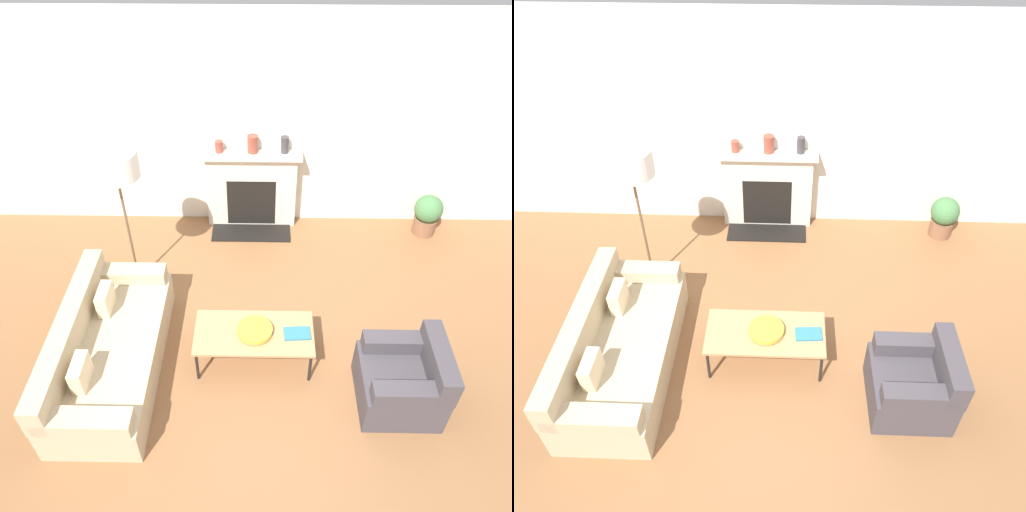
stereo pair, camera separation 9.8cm
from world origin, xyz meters
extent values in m
plane|color=brown|center=(0.00, 0.00, 0.00)|extent=(18.00, 18.00, 0.00)
cube|color=silver|center=(0.00, 2.99, 1.45)|extent=(18.00, 0.06, 2.90)
cube|color=beige|center=(-0.10, 2.86, 0.55)|extent=(1.23, 0.20, 1.09)
cube|color=black|center=(-0.10, 2.78, 0.39)|extent=(0.68, 0.04, 0.71)
cube|color=black|center=(-0.10, 2.58, 0.01)|extent=(1.11, 0.40, 0.02)
cube|color=beige|center=(-0.10, 2.83, 1.12)|extent=(1.35, 0.28, 0.05)
cube|color=tan|center=(-1.48, 0.24, 0.21)|extent=(0.94, 2.10, 0.42)
cube|color=tan|center=(-1.86, 0.24, 0.60)|extent=(0.20, 2.10, 0.35)
cube|color=tan|center=(-1.48, -0.70, 0.50)|extent=(0.86, 0.22, 0.16)
cube|color=tan|center=(-1.48, 1.17, 0.50)|extent=(0.86, 0.22, 0.16)
cube|color=beige|center=(-1.62, -0.24, 0.56)|extent=(0.12, 0.32, 0.28)
cube|color=beige|center=(-1.62, 0.71, 0.56)|extent=(0.12, 0.32, 0.28)
cube|color=#423D42|center=(1.42, -0.09, 0.22)|extent=(0.78, 0.77, 0.44)
cube|color=#423D42|center=(1.73, -0.09, 0.61)|extent=(0.18, 0.77, 0.33)
cube|color=#423D42|center=(1.42, 0.21, 0.53)|extent=(0.70, 0.18, 0.17)
cube|color=#423D42|center=(1.42, -0.39, 0.53)|extent=(0.70, 0.18, 0.17)
cube|color=tan|center=(-0.02, 0.38, 0.43)|extent=(1.24, 0.61, 0.03)
cylinder|color=black|center=(-0.60, 0.12, 0.21)|extent=(0.03, 0.03, 0.41)
cylinder|color=black|center=(0.56, 0.12, 0.21)|extent=(0.03, 0.03, 0.41)
cylinder|color=black|center=(-0.60, 0.64, 0.21)|extent=(0.03, 0.03, 0.41)
cylinder|color=black|center=(0.56, 0.64, 0.21)|extent=(0.03, 0.03, 0.41)
cylinder|color=gold|center=(-0.01, 0.38, 0.45)|extent=(0.13, 0.13, 0.02)
cylinder|color=gold|center=(-0.01, 0.38, 0.48)|extent=(0.36, 0.36, 0.05)
cube|color=teal|center=(0.43, 0.36, 0.45)|extent=(0.28, 0.19, 0.02)
cylinder|color=brown|center=(-1.52, 1.60, 0.01)|extent=(0.35, 0.35, 0.03)
cylinder|color=brown|center=(-1.52, 1.60, 0.81)|extent=(0.03, 0.03, 1.56)
cylinder|color=white|center=(-1.52, 1.60, 1.70)|extent=(0.51, 0.51, 0.29)
cylinder|color=brown|center=(-0.53, 2.86, 1.22)|extent=(0.11, 0.11, 0.15)
cylinder|color=brown|center=(-0.09, 2.86, 1.26)|extent=(0.14, 0.14, 0.24)
cylinder|color=#3D383D|center=(0.33, 2.86, 1.25)|extent=(0.10, 0.10, 0.22)
cylinder|color=brown|center=(2.35, 2.66, 0.12)|extent=(0.31, 0.31, 0.23)
sphere|color=#477A47|center=(2.35, 2.66, 0.41)|extent=(0.39, 0.39, 0.39)
camera|label=1|loc=(0.06, -2.99, 4.43)|focal=35.00mm
camera|label=2|loc=(0.16, -2.98, 4.43)|focal=35.00mm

